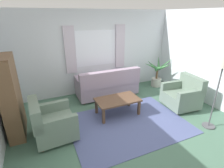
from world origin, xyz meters
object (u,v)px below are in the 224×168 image
Objects in this scene: armchair_right at (183,95)px; coffee_table at (118,101)px; bookshelf at (14,101)px; armchair_left at (51,123)px; standing_lamp at (223,66)px; couch at (108,85)px; potted_plant at (157,74)px.

armchair_right is 1.88m from coffee_table.
bookshelf reaches higher than coffee_table.
armchair_left is 0.52× the size of standing_lamp.
couch is 2.15× the size of armchair_left.
couch is 1.10× the size of bookshelf.
standing_lamp is at bearing 68.30° from bookshelf.
standing_lamp reaches higher than couch.
potted_plant is at bearing 101.90° from bookshelf.
potted_plant is (1.95, 0.05, 0.09)m from couch.
coffee_table is at bearing 80.05° from couch.
armchair_left is 0.97× the size of armchair_right.
potted_plant is (0.30, 1.54, 0.11)m from armchair_right.
armchair_right is (3.50, -0.10, 0.00)m from armchair_left.
potted_plant reaches higher than armchair_left.
coffee_table is 0.64× the size of bookshelf.
armchair_left is at bearing -170.57° from coffee_table.
coffee_table is (-1.84, 0.37, 0.03)m from armchair_right.
bookshelf is (-4.45, -0.94, 0.31)m from potted_plant.
armchair_right is 1.49m from standing_lamp.
standing_lamp is at bearing -38.60° from coffee_table.
armchair_right is at bearing 81.70° from bookshelf.
armchair_right is at bearing -11.49° from coffee_table.
standing_lamp reaches higher than armchair_left.
coffee_table is (1.66, 0.28, 0.03)m from armchair_left.
couch is 1.12× the size of standing_lamp.
couch reaches higher than coffee_table.
armchair_left reaches higher than coffee_table.
couch is 2.68m from bookshelf.
couch is at bearing 109.50° from bookshelf.
standing_lamp reaches higher than potted_plant.
couch is 1.80× the size of potted_plant.
potted_plant is 0.62× the size of standing_lamp.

